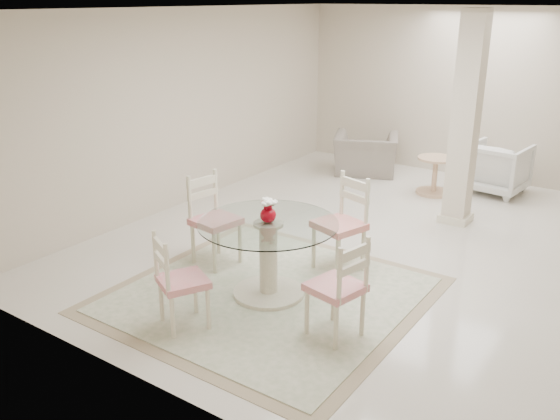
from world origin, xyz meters
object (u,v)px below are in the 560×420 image
Objects in this scene: red_vase at (268,210)px; dining_chair_north at (344,216)px; column at (466,121)px; dining_chair_east at (342,282)px; dining_chair_west at (211,213)px; recliner_taupe at (366,154)px; dining_chair_south at (175,275)px; armchair_white at (497,168)px; side_table at (435,177)px; dining_table at (268,259)px.

red_vase is 0.21× the size of dining_chair_north.
column reaches higher than dining_chair_north.
column reaches higher than dining_chair_east.
dining_chair_north is at bearing -52.24° from dining_chair_west.
dining_chair_south is at bearing 75.60° from recliner_taupe.
dining_chair_east is at bearing 96.96° from armchair_white.
side_table is (-0.67, 0.96, -1.09)m from column.
dining_chair_west is 1.43m from dining_chair_south.
dining_chair_south is at bearing -107.66° from dining_table.
dining_chair_north reaches higher than armchair_white.
dining_chair_north reaches higher than dining_chair_west.
dining_table reaches higher than side_table.
column is at bearing -164.90° from dining_chair_east.
dining_chair_north is (-0.53, -2.13, -0.74)m from column.
dining_table is at bearing -79.96° from dining_chair_south.
recliner_taupe is at bearing 163.88° from side_table.
dining_chair_north is (0.30, 0.98, -0.30)m from red_vase.
dining_table is 1.02m from dining_chair_south.
dining_chair_east is 4.44m from side_table.
dining_table is at bearing -94.02° from dining_chair_east.
red_vase is 0.42× the size of side_table.
recliner_taupe is at bearing -142.78° from dining_chair_east.
column is 1.99× the size of dining_table.
side_table is (1.36, -0.39, -0.07)m from recliner_taupe.
dining_chair_north is 1.12× the size of recliner_taupe.
red_vase reaches higher than armchair_white.
recliner_taupe is at bearing 146.34° from column.
red_vase is at bearing -33.69° from dining_table.
dining_chair_east is at bearing 90.86° from recliner_taupe.
dining_chair_east is (0.14, -3.40, -0.80)m from column.
dining_chair_east reaches higher than dining_chair_south.
dining_chair_east is 4.96m from armchair_white.
side_table is (0.16, 4.07, -0.14)m from dining_table.
recliner_taupe is 2.11m from armchair_white.
dining_table is 1.18× the size of dining_chair_north.
dining_chair_north is 3.74m from armchair_white.
dining_chair_west reaches higher than side_table.
dining_chair_east reaches higher than armchair_white.
dining_chair_north is 1.45m from dining_chair_west.
dining_chair_east is 2.04m from dining_chair_west.
armchair_white is (-0.07, 4.96, -0.17)m from dining_chair_east.
armchair_white is (0.90, 4.67, -0.02)m from dining_table.
dining_chair_south is (-1.14, -4.08, -0.82)m from column.
dining_table is 1.21× the size of dining_chair_west.
column is at bearing 93.60° from dining_chair_north.
armchair_white is (1.88, 4.38, -0.21)m from dining_chair_west.
recliner_taupe is (-1.20, 4.46, -0.57)m from red_vase.
red_vase is 0.23× the size of recliner_taupe.
dining_table is 1.03m from dining_chair_east.
recliner_taupe is (-0.89, 5.43, -0.19)m from dining_chair_south.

